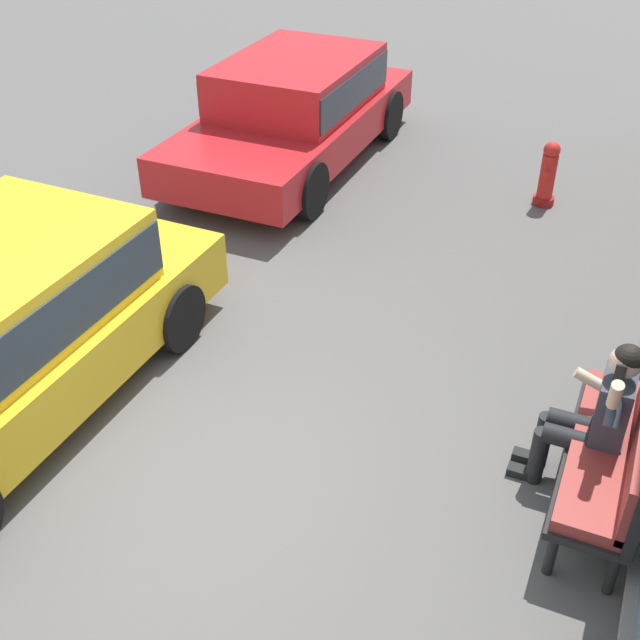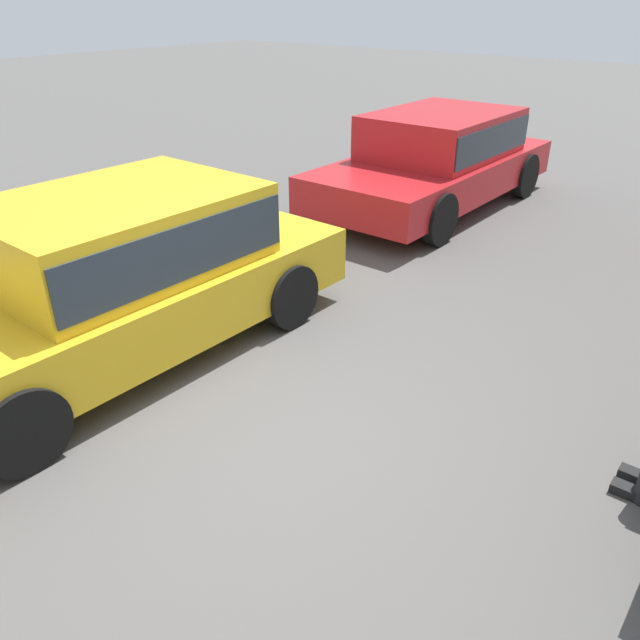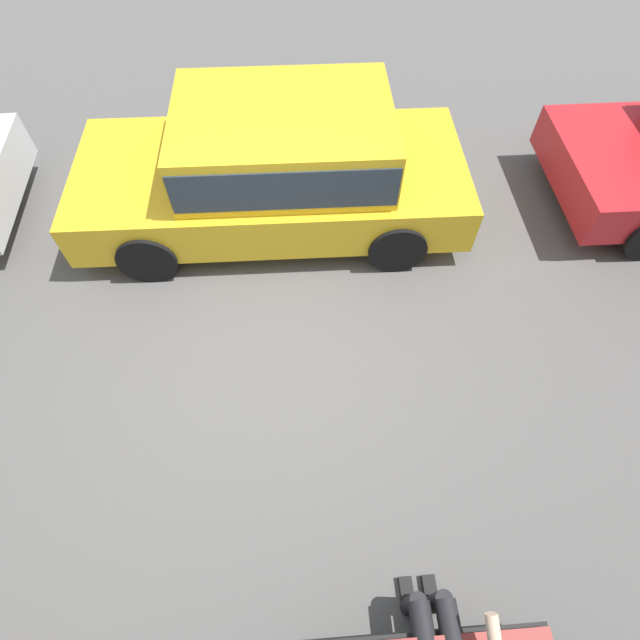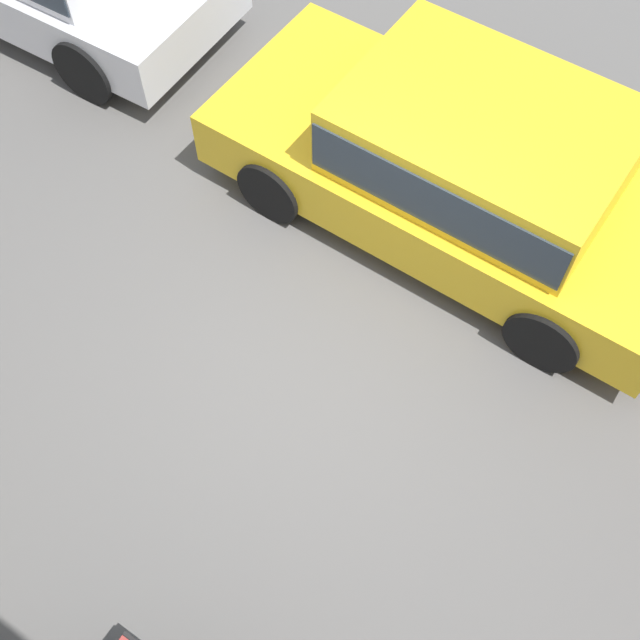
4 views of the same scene
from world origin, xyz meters
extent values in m
plane|color=#565451|center=(0.00, 0.00, 0.00)|extent=(60.00, 60.00, 0.00)
cube|color=gold|center=(-0.04, -1.89, 0.51)|extent=(4.35, 1.91, 0.54)
cube|color=gold|center=(-0.21, -1.89, 1.10)|extent=(2.27, 1.66, 0.64)
cube|color=#28333D|center=(-0.21, -1.89, 1.10)|extent=(2.23, 1.69, 0.45)
cylinder|color=black|center=(1.32, -1.04, 0.32)|extent=(0.64, 0.19, 0.64)
cylinder|color=black|center=(1.29, -2.80, 0.32)|extent=(0.64, 0.19, 0.64)
cylinder|color=black|center=(-1.36, -0.99, 0.32)|extent=(0.64, 0.19, 0.64)
cylinder|color=black|center=(-1.39, -2.75, 0.32)|extent=(0.64, 0.19, 0.64)
cylinder|color=black|center=(3.70, -1.25, 0.34)|extent=(0.69, 0.20, 0.69)
camera|label=1|loc=(3.64, 2.60, 4.46)|focal=45.00mm
camera|label=2|loc=(2.69, 2.60, 2.92)|focal=35.00mm
camera|label=3|loc=(-0.27, 2.60, 4.37)|focal=28.00mm
camera|label=4|loc=(-1.61, 2.60, 5.86)|focal=45.00mm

